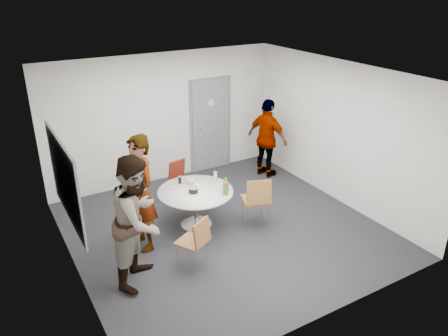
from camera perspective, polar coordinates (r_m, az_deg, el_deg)
floor at (r=7.72m, az=0.02°, el=-7.98°), size 5.00×5.00×0.00m
ceiling at (r=6.71m, az=0.02°, el=12.05°), size 5.00×5.00×0.00m
wall_back at (r=9.22m, az=-7.90°, el=6.43°), size 5.00×0.00×5.00m
wall_left at (r=6.34m, az=-19.92°, el=-3.11°), size 0.00×5.00×5.00m
wall_right at (r=8.56m, az=14.67°, el=4.50°), size 0.00×5.00×5.00m
wall_front at (r=5.33m, az=13.85°, el=-7.61°), size 5.00×0.00×5.00m
door at (r=9.75m, az=-1.77°, el=5.62°), size 1.02×0.17×2.12m
whiteboard at (r=6.48m, az=-20.07°, el=-1.55°), size 0.04×1.90×1.25m
table at (r=7.58m, az=-3.54°, el=-3.53°), size 1.30×1.30×0.98m
chair_near_left at (r=6.55m, az=-3.66°, el=-9.20°), size 0.55×0.56×0.83m
chair_near_right at (r=7.54m, az=4.34°, el=-3.85°), size 0.57×0.60×0.94m
chair_far at (r=8.52m, az=-5.73°, el=-1.14°), size 0.46×0.49×0.81m
person_main at (r=6.93m, az=-10.90°, el=-3.31°), size 0.52×0.74×1.92m
person_left at (r=6.20m, az=-11.17°, el=-6.69°), size 1.17×1.19×1.93m
person_right at (r=9.45m, az=5.68°, el=3.85°), size 0.69×1.09×1.73m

